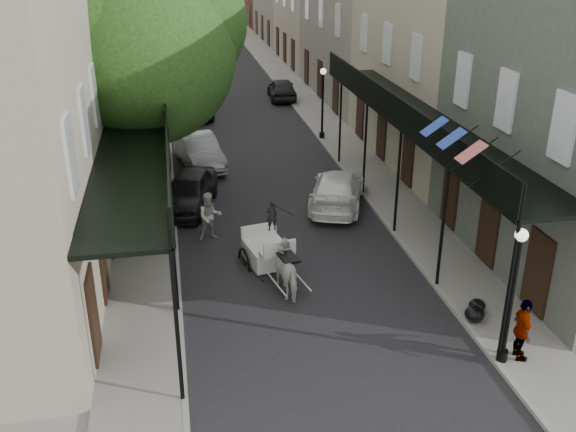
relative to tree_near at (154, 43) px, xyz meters
name	(u,v)px	position (x,y,z in m)	size (l,w,h in m)	color
ground	(327,337)	(4.20, -10.18, -6.49)	(140.00, 140.00, 0.00)	gray
road	(242,133)	(4.20, 9.82, -6.48)	(8.00, 90.00, 0.01)	black
sidewalk_left	(150,137)	(-0.80, 9.82, -6.43)	(2.20, 90.00, 0.12)	gray
sidewalk_right	(329,128)	(9.20, 9.82, -6.43)	(2.20, 90.00, 0.12)	gray
building_row_left	(87,18)	(-4.40, 19.82, -1.24)	(5.00, 80.00, 10.50)	#A69F85
building_row_right	(347,12)	(12.80, 19.82, -1.24)	(5.00, 80.00, 10.50)	gray
gallery_left	(142,132)	(-0.59, -3.20, -2.44)	(2.20, 18.05, 4.88)	black
gallery_right	(413,119)	(8.99, -3.20, -2.44)	(2.20, 18.05, 4.88)	black
tree_near	(154,43)	(0.00, 0.00, 0.00)	(7.31, 6.80, 9.63)	#382619
tree_far	(156,17)	(-0.05, 14.00, -0.65)	(6.45, 6.00, 8.61)	#382619
lamppost_right_near	(512,295)	(8.30, -12.18, -4.44)	(0.32, 0.32, 3.71)	black
lamppost_left	(168,197)	(0.10, -4.18, -4.44)	(0.32, 0.32, 3.71)	black
lamppost_right_far	(323,102)	(8.30, 7.82, -4.44)	(0.32, 0.32, 3.71)	black
horse	(290,270)	(3.63, -7.56, -5.75)	(0.80, 1.76, 1.48)	beige
carriage	(263,233)	(3.15, -5.30, -5.52)	(1.78, 2.40, 2.48)	black
pedestrian_walking	(210,216)	(1.51, -3.39, -5.60)	(0.87, 0.68, 1.78)	#AAAAA0
pedestrian_sidewalk_left	(134,112)	(-1.60, 11.42, -5.39)	(1.27, 0.73, 1.96)	gray
pedestrian_sidewalk_right	(522,330)	(8.75, -12.18, -5.51)	(1.01, 0.42, 1.72)	gray
car_left_near	(189,191)	(0.88, -0.34, -5.75)	(1.74, 4.33, 1.47)	black
car_left_mid	(199,151)	(1.60, 4.71, -5.74)	(1.58, 4.54, 1.50)	#949499
car_left_far	(191,106)	(1.60, 13.82, -5.82)	(2.21, 4.79, 1.33)	black
car_right_near	(337,189)	(6.80, -1.18, -5.78)	(1.97, 4.86, 1.41)	white
car_right_far	(282,89)	(7.80, 17.34, -5.78)	(1.67, 4.16, 1.42)	black
trash_bags	(476,311)	(8.51, -10.19, -6.15)	(0.82, 0.97, 0.47)	black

